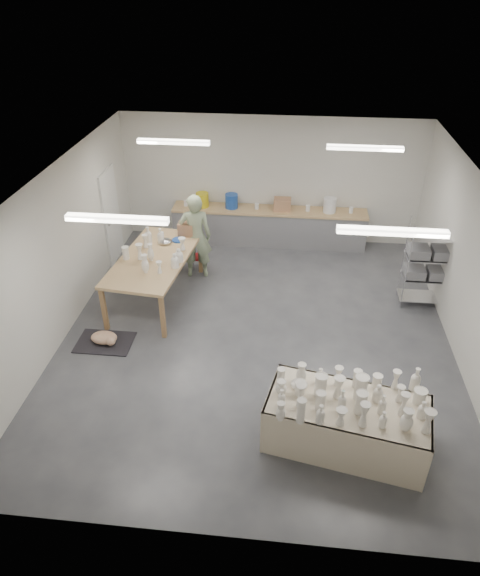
# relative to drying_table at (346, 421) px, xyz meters

# --- Properties ---
(room) EXTENTS (8.00, 8.02, 3.00)m
(room) POSITION_rel_drying_table_xyz_m (-1.54, 2.49, 1.62)
(room) COLOR #424449
(room) RESTS_ON ground
(back_counter) EXTENTS (4.60, 0.60, 1.24)m
(back_counter) POSITION_rel_drying_table_xyz_m (-1.45, 6.09, 0.05)
(back_counter) COLOR tan
(back_counter) RESTS_ON ground
(wire_shelf) EXTENTS (0.88, 0.48, 1.80)m
(wire_shelf) POSITION_rel_drying_table_xyz_m (1.76, 3.81, 0.48)
(wire_shelf) COLOR silver
(wire_shelf) RESTS_ON ground
(drying_table) EXTENTS (2.36, 1.46, 1.15)m
(drying_table) POSITION_rel_drying_table_xyz_m (0.00, 0.00, 0.00)
(drying_table) COLOR olive
(drying_table) RESTS_ON ground
(work_table) EXTENTS (1.55, 2.68, 1.34)m
(work_table) POSITION_rel_drying_table_xyz_m (-3.50, 3.51, 0.51)
(work_table) COLOR tan
(work_table) RESTS_ON ground
(rug) EXTENTS (1.00, 0.70, 0.02)m
(rug) POSITION_rel_drying_table_xyz_m (-4.15, 1.87, -0.43)
(rug) COLOR black
(rug) RESTS_ON ground
(cat) EXTENTS (0.52, 0.40, 0.21)m
(cat) POSITION_rel_drying_table_xyz_m (-4.13, 1.85, -0.31)
(cat) COLOR white
(cat) RESTS_ON rug
(potter) EXTENTS (0.75, 0.55, 1.88)m
(potter) POSITION_rel_drying_table_xyz_m (-2.91, 4.42, 0.50)
(potter) COLOR #92A27D
(potter) RESTS_ON ground
(red_stool) EXTENTS (0.45, 0.45, 0.32)m
(red_stool) POSITION_rel_drying_table_xyz_m (-2.91, 4.69, -0.15)
(red_stool) COLOR maroon
(red_stool) RESTS_ON ground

